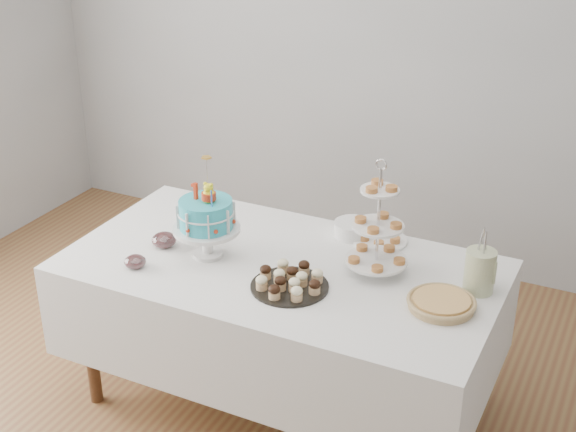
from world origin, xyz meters
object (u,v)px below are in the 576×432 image
at_px(plate_stack, 353,229).
at_px(utensil_pitcher, 480,270).
at_px(jam_bowl_b, 164,240).
at_px(pastry_plate, 380,238).
at_px(cupcake_tray, 290,280).
at_px(jam_bowl_a, 135,262).
at_px(tiered_stand, 378,227).
at_px(table, 281,308).
at_px(birthday_cake, 207,230).
at_px(pie, 441,303).

xyz_separation_m(plate_stack, utensil_pitcher, (0.66, -0.24, 0.07)).
xyz_separation_m(jam_bowl_b, utensil_pitcher, (1.40, 0.24, 0.07)).
xyz_separation_m(pastry_plate, jam_bowl_b, (-0.88, -0.48, 0.02)).
relative_size(cupcake_tray, jam_bowl_a, 3.46).
bearing_deg(utensil_pitcher, tiered_stand, -162.29).
height_order(table, birthday_cake, birthday_cake).
bearing_deg(jam_bowl_a, plate_stack, 43.49).
distance_m(pastry_plate, jam_bowl_a, 1.13).
distance_m(cupcake_tray, jam_bowl_b, 0.69).
bearing_deg(utensil_pitcher, pie, -103.69).
relative_size(pie, tiered_stand, 0.53).
xyz_separation_m(tiered_stand, plate_stack, (-0.22, 0.28, -0.19)).
distance_m(table, jam_bowl_b, 0.62).
bearing_deg(cupcake_tray, plate_stack, 84.20).
relative_size(tiered_stand, jam_bowl_b, 4.60).
distance_m(birthday_cake, pastry_plate, 0.81).
xyz_separation_m(cupcake_tray, tiered_stand, (0.28, 0.28, 0.18)).
relative_size(pie, utensil_pitcher, 0.99).
bearing_deg(table, jam_bowl_b, -171.47).
bearing_deg(tiered_stand, table, -163.76).
relative_size(pie, jam_bowl_b, 2.44).
bearing_deg(jam_bowl_a, cupcake_tray, 11.49).
xyz_separation_m(cupcake_tray, pie, (0.62, 0.12, -0.01)).
distance_m(birthday_cake, jam_bowl_b, 0.25).
bearing_deg(plate_stack, tiered_stand, -52.02).
relative_size(birthday_cake, pastry_plate, 1.80).
bearing_deg(utensil_pitcher, jam_bowl_a, -149.13).
bearing_deg(cupcake_tray, pie, 11.25).
bearing_deg(plate_stack, table, -114.48).
distance_m(tiered_stand, plate_stack, 0.40).
height_order(tiered_stand, pastry_plate, tiered_stand).
height_order(plate_stack, jam_bowl_b, plate_stack).
relative_size(tiered_stand, utensil_pitcher, 1.86).
bearing_deg(jam_bowl_a, birthday_cake, 45.60).
relative_size(pastry_plate, utensil_pitcher, 0.91).
height_order(birthday_cake, jam_bowl_a, birthday_cake).
bearing_deg(plate_stack, utensil_pitcher, -20.33).
bearing_deg(utensil_pitcher, table, -156.83).
distance_m(tiered_stand, jam_bowl_b, 1.00).
xyz_separation_m(cupcake_tray, jam_bowl_a, (-0.69, -0.14, -0.01)).
bearing_deg(pastry_plate, jam_bowl_b, -151.11).
relative_size(table, jam_bowl_a, 20.02).
bearing_deg(jam_bowl_b, birthday_cake, 3.12).
bearing_deg(table, birthday_cake, -167.87).
bearing_deg(cupcake_tray, jam_bowl_a, -168.51).
xyz_separation_m(pie, tiered_stand, (-0.34, 0.16, 0.20)).
bearing_deg(utensil_pitcher, cupcake_tray, -143.12).
xyz_separation_m(table, jam_bowl_a, (-0.56, -0.31, 0.25)).
xyz_separation_m(table, plate_stack, (0.18, 0.40, 0.26)).
bearing_deg(pie, cupcake_tray, -168.75).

